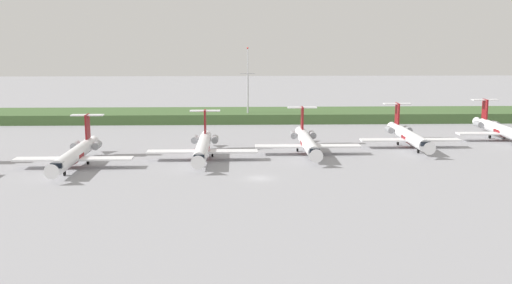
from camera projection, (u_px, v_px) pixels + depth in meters
name	position (u px, v px, depth m)	size (l,w,h in m)	color
ground_plane	(255.00, 148.00, 138.18)	(500.00, 500.00, 0.00)	#939399
grass_berm	(250.00, 115.00, 183.41)	(320.00, 20.00, 2.88)	#426033
regional_jet_second	(76.00, 154.00, 118.10)	(22.81, 31.00, 9.00)	white
regional_jet_third	(203.00, 147.00, 125.51)	(22.81, 31.00, 9.00)	white
regional_jet_fourth	(307.00, 142.00, 131.58)	(22.81, 31.00, 9.00)	white
regional_jet_fifth	(408.00, 136.00, 139.35)	(22.81, 31.00, 9.00)	white
regional_jet_sixth	(501.00, 130.00, 148.51)	(22.81, 31.00, 9.00)	white
antenna_mast	(248.00, 92.00, 176.89)	(4.40, 0.50, 22.13)	#B2B2B7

